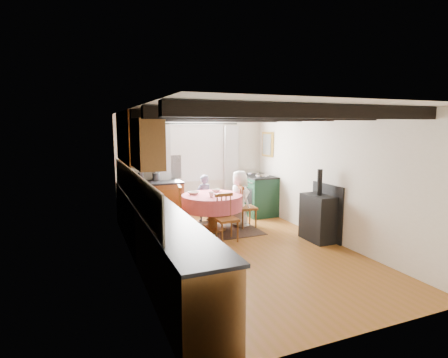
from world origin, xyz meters
name	(u,v)px	position (x,y,z in m)	size (l,w,h in m)	color
floor	(241,251)	(0.00, 0.00, 0.00)	(3.60, 5.50, 0.00)	brown
ceiling	(243,110)	(0.00, 0.00, 2.40)	(3.60, 5.50, 0.00)	white
wall_back	(193,166)	(0.00, 2.75, 1.20)	(3.60, 0.00, 2.40)	silver
wall_front	(361,223)	(0.00, -2.75, 1.20)	(3.60, 0.00, 2.40)	silver
wall_left	(133,190)	(-1.80, 0.00, 1.20)	(0.00, 5.50, 2.40)	silver
wall_right	(329,177)	(1.80, 0.00, 1.20)	(0.00, 5.50, 2.40)	silver
beam_a	(318,111)	(0.00, -2.00, 2.31)	(3.60, 0.16, 0.16)	black
beam_b	(273,114)	(0.00, -1.00, 2.31)	(3.60, 0.16, 0.16)	black
beam_c	(242,116)	(0.00, 0.00, 2.31)	(3.60, 0.16, 0.16)	black
beam_d	(220,117)	(0.00, 1.00, 2.31)	(3.60, 0.16, 0.16)	black
beam_e	(203,118)	(0.00, 2.00, 2.31)	(3.60, 0.16, 0.16)	black
splash_left	(132,187)	(-1.78, 0.30, 1.20)	(0.02, 4.50, 0.55)	beige
splash_back	(151,168)	(-1.00, 2.73, 1.20)	(1.40, 0.02, 0.55)	beige
base_cabinet_left	(155,236)	(-1.50, 0.00, 0.44)	(0.60, 5.30, 0.88)	brown
base_cabinet_back	(153,203)	(-1.05, 2.45, 0.44)	(1.30, 0.60, 0.88)	brown
worktop_left	(155,207)	(-1.48, 0.00, 0.90)	(0.64, 5.30, 0.04)	black
worktop_back	(152,183)	(-1.05, 2.43, 0.90)	(1.30, 0.64, 0.04)	black
wall_cabinet_glass	(132,137)	(-1.63, 1.20, 1.95)	(0.34, 1.80, 0.90)	brown
wall_cabinet_solid	(147,144)	(-1.63, -0.30, 1.90)	(0.34, 0.90, 0.70)	brown
window_frame	(197,149)	(0.10, 2.73, 1.60)	(1.34, 0.03, 1.54)	white
window_pane	(197,149)	(0.10, 2.74, 1.60)	(1.20, 0.01, 1.40)	white
curtain_left	(163,172)	(-0.75, 2.65, 1.10)	(0.35, 0.10, 2.10)	silver
curtain_right	(231,169)	(0.95, 2.65, 1.10)	(0.35, 0.10, 2.10)	silver
curtain_rod	(198,124)	(0.10, 2.65, 2.20)	(0.03, 0.03, 2.00)	black
wall_picture	(268,144)	(1.77, 2.30, 1.70)	(0.04, 0.50, 0.60)	gold
wall_plate	(234,144)	(1.05, 2.72, 1.70)	(0.30, 0.30, 0.02)	silver
rug	(212,230)	(-0.04, 1.34, 0.01)	(1.83, 1.43, 0.01)	black
dining_table	(212,213)	(-0.04, 1.34, 0.37)	(1.24, 1.24, 0.75)	#C34D41
chair_near	(227,218)	(-0.02, 0.59, 0.45)	(0.38, 0.40, 0.89)	brown
chair_left	(171,211)	(-0.91, 1.32, 0.50)	(0.43, 0.45, 0.99)	brown
chair_right	(246,206)	(0.72, 1.28, 0.46)	(0.39, 0.41, 0.92)	brown
aga_range	(257,194)	(1.47, 2.25, 0.49)	(0.68, 1.06, 0.97)	#11301F
cast_iron_stove	(319,205)	(1.58, -0.02, 0.68)	(0.41, 0.68, 1.35)	black
child_far	(204,198)	(0.05, 2.12, 0.53)	(0.39, 0.25, 1.06)	#50526D
child_right	(240,198)	(0.62, 1.43, 0.60)	(0.59, 0.38, 1.21)	white
bowl_a	(194,193)	(-0.38, 1.53, 0.78)	(0.23, 0.23, 0.06)	silver
bowl_b	(216,190)	(0.15, 1.63, 0.78)	(0.19, 0.19, 0.06)	silver
cup	(211,194)	(-0.13, 1.14, 0.80)	(0.11, 0.11, 0.10)	silver
canister_tall	(141,177)	(-1.28, 2.50, 1.03)	(0.13, 0.13, 0.22)	#262628
canister_wide	(156,177)	(-0.94, 2.55, 1.01)	(0.16, 0.16, 0.18)	#262628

